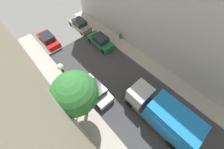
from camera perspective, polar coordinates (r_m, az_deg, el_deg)
name	(u,v)px	position (r m, az deg, el deg)	size (l,w,h in m)	color
ground	(161,124)	(14.09, 21.56, -20.24)	(32.00, 32.00, 0.00)	#38383D
sidewalk_right	(187,92)	(16.61, 31.23, -6.99)	(2.00, 44.00, 0.15)	#A8A399
parked_car_left_3	(95,90)	(13.75, -7.64, -7.23)	(1.78, 4.20, 1.57)	silver
parked_car_left_4	(48,40)	(20.90, -27.22, 14.04)	(1.78, 4.20, 1.57)	red
parked_car_right_2	(100,41)	(18.57, -5.36, 15.02)	(1.78, 4.20, 1.57)	#1E6638
parked_car_right_3	(80,25)	(22.14, -14.55, 21.21)	(1.78, 4.20, 1.57)	gray
delivery_truck	(162,114)	(12.42, 21.91, -16.42)	(2.26, 6.60, 3.38)	#4C4C51
street_tree_2	(75,93)	(9.22, -16.54, -8.34)	(3.31, 3.31, 6.46)	brown
potted_plant_2	(120,36)	(19.57, 3.83, 17.08)	(0.44, 0.44, 0.78)	slate
lamp_post	(69,82)	(10.63, -19.15, -3.25)	(0.44, 0.44, 6.36)	#333338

